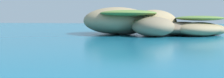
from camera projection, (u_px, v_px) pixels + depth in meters
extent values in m
ellipsoid|color=#9E8966|center=(117.00, 21.00, 75.01)|extent=(21.16, 23.22, 7.53)
ellipsoid|color=#84755B|center=(153.00, 27.00, 65.01)|extent=(14.63, 14.80, 4.87)
ellipsoid|color=#756651|center=(126.00, 22.00, 72.03)|extent=(15.81, 16.57, 7.01)
ellipsoid|color=#9E8966|center=(154.00, 22.00, 71.21)|extent=(16.83, 16.48, 6.70)
ellipsoid|color=olive|center=(128.00, 13.00, 67.71)|extent=(14.42, 13.11, 1.60)
ellipsoid|color=#9E8966|center=(199.00, 29.00, 66.97)|extent=(15.93, 16.13, 3.52)
ellipsoid|color=#756651|center=(179.00, 28.00, 70.92)|extent=(23.41, 21.82, 3.53)
ellipsoid|color=#9E8966|center=(211.00, 30.00, 69.79)|extent=(9.23, 9.39, 2.97)
ellipsoid|color=olive|center=(199.00, 18.00, 68.17)|extent=(12.06, 10.96, 1.24)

